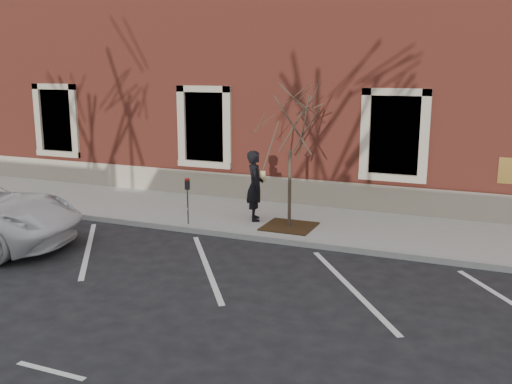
% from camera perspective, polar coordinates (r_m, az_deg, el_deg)
% --- Properties ---
extents(ground, '(120.00, 120.00, 0.00)m').
position_cam_1_polar(ground, '(14.51, -0.92, -4.71)').
color(ground, '#28282B').
rests_on(ground, ground).
extents(sidewalk_near, '(40.00, 3.50, 0.15)m').
position_cam_1_polar(sidewalk_near, '(16.05, 1.59, -2.77)').
color(sidewalk_near, '#B8B6AC').
rests_on(sidewalk_near, ground).
extents(curb_near, '(40.00, 0.12, 0.15)m').
position_cam_1_polar(curb_near, '(14.45, -1.00, -4.48)').
color(curb_near, '#9E9E99').
rests_on(curb_near, ground).
extents(parking_stripes, '(28.00, 4.40, 0.01)m').
position_cam_1_polar(parking_stripes, '(12.63, -4.97, -7.38)').
color(parking_stripes, silver).
rests_on(parking_stripes, ground).
extents(building_civic, '(40.00, 8.62, 8.00)m').
position_cam_1_polar(building_civic, '(21.19, 7.65, 11.52)').
color(building_civic, maroon).
rests_on(building_civic, ground).
extents(man, '(0.73, 0.83, 1.92)m').
position_cam_1_polar(man, '(15.51, -0.10, 0.64)').
color(man, black).
rests_on(man, sidewalk_near).
extents(parking_meter, '(0.11, 0.09, 1.25)m').
position_cam_1_polar(parking_meter, '(15.22, -6.87, -0.05)').
color(parking_meter, '#595B60').
rests_on(parking_meter, sidewalk_near).
extents(tree_grate, '(1.30, 1.30, 0.03)m').
position_cam_1_polar(tree_grate, '(15.05, 3.33, -3.45)').
color(tree_grate, '#372511').
rests_on(tree_grate, sidewalk_near).
extents(sapling, '(2.22, 2.22, 3.69)m').
position_cam_1_polar(sapling, '(14.56, 3.45, 6.32)').
color(sapling, '#3D3325').
rests_on(sapling, sidewalk_near).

